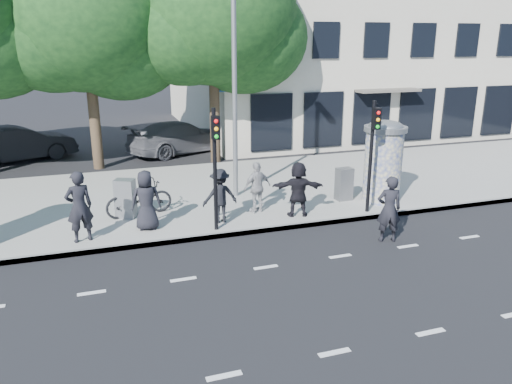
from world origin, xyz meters
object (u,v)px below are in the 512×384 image
object	(u,v)px
man_road	(389,209)
car_mid	(19,144)
traffic_pole_near	(215,157)
street_lamp	(235,55)
traffic_pole_far	(372,146)
car_right	(180,137)
cabinet_right	(344,184)
ped_e	(257,187)
cabinet_left	(126,199)
ped_d	(220,196)
bicycle	(139,199)
ped_a	(146,200)
ped_b	(79,207)
ad_column_right	(383,159)
ped_f	(298,189)

from	to	relation	value
man_road	car_mid	bearing A→B (deg)	-37.40
traffic_pole_near	street_lamp	size ratio (longest dim) A/B	0.42
traffic_pole_far	car_right	size ratio (longest dim) A/B	0.65
traffic_pole_far	cabinet_right	world-z (taller)	traffic_pole_far
ped_e	cabinet_left	xyz separation A→B (m)	(-3.86, 0.80, -0.21)
ped_d	traffic_pole_near	bearing A→B (deg)	64.64
man_road	bicycle	size ratio (longest dim) A/B	0.91
cabinet_left	ped_a	bearing A→B (deg)	-43.32
traffic_pole_near	traffic_pole_far	bearing A→B (deg)	0.00
ped_d	bicycle	distance (m)	2.55
ped_b	car_mid	bearing A→B (deg)	-91.93
traffic_pole_far	ped_b	distance (m)	8.44
ped_b	car_right	distance (m)	11.40
ped_a	cabinet_left	xyz separation A→B (m)	(-0.48, 1.19, -0.26)
traffic_pole_near	bicycle	distance (m)	3.13
man_road	car_right	size ratio (longest dim) A/B	0.35
traffic_pole_far	cabinet_left	xyz separation A→B (m)	(-7.10, 1.88, -1.50)
traffic_pole_far	man_road	distance (m)	2.35
car_right	ped_e	bearing A→B (deg)	160.02
ped_a	car_right	world-z (taller)	ped_a
cabinet_left	ad_column_right	bearing A→B (deg)	17.66
ad_column_right	car_mid	size ratio (longest dim) A/B	0.56
ped_e	ped_f	xyz separation A→B (m)	(1.05, -0.69, 0.04)
street_lamp	man_road	size ratio (longest dim) A/B	4.38
traffic_pole_far	ped_e	bearing A→B (deg)	161.61
street_lamp	cabinet_left	world-z (taller)	street_lamp
traffic_pole_far	bicycle	size ratio (longest dim) A/B	1.69
cabinet_left	car_right	world-z (taller)	car_right
traffic_pole_far	cabinet_left	distance (m)	7.50
ad_column_right	traffic_pole_far	xyz separation A→B (m)	(-1.00, -0.91, 0.69)
man_road	cabinet_left	size ratio (longest dim) A/B	1.56
traffic_pole_far	cabinet_right	distance (m)	2.05
ped_a	ped_e	xyz separation A→B (m)	(3.37, 0.39, -0.05)
street_lamp	ped_a	distance (m)	5.42
ped_b	ped_d	distance (m)	3.84
ped_e	ped_d	bearing A→B (deg)	6.26
ad_column_right	ped_f	size ratio (longest dim) A/B	1.59
ad_column_right	cabinet_right	xyz separation A→B (m)	(-1.14, 0.43, -0.85)
traffic_pole_far	street_lamp	size ratio (longest dim) A/B	0.42
traffic_pole_near	cabinet_left	xyz separation A→B (m)	(-2.30, 1.88, -1.50)
traffic_pole_near	cabinet_left	bearing A→B (deg)	140.83
traffic_pole_near	ped_a	size ratio (longest dim) A/B	2.01
street_lamp	ped_f	distance (m)	4.69
bicycle	traffic_pole_far	bearing A→B (deg)	-117.17
ad_column_right	ped_d	world-z (taller)	ad_column_right
ped_a	bicycle	size ratio (longest dim) A/B	0.84
ped_f	man_road	size ratio (longest dim) A/B	0.91
traffic_pole_far	street_lamp	xyz separation A→B (m)	(-3.40, 2.84, 2.56)
street_lamp	ped_f	xyz separation A→B (m)	(1.21, -2.46, -3.81)
traffic_pole_far	ped_b	xyz separation A→B (m)	(-8.36, 0.36, -1.13)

